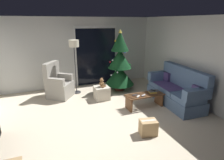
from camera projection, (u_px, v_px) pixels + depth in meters
ground_plane at (107, 124)px, 4.42m from camera, size 7.00×7.00×0.00m
wall_back at (78, 53)px, 6.75m from camera, size 5.72×0.12×2.50m
wall_right at (205, 63)px, 5.04m from camera, size 0.12×6.00×2.50m
patio_door_frame at (96, 56)px, 6.96m from camera, size 1.60×0.02×2.20m
patio_door_glass at (97, 57)px, 6.96m from camera, size 1.50×0.02×2.10m
couch at (176, 90)px, 5.43m from camera, size 0.90×1.99×1.08m
coffee_table at (144, 99)px, 5.21m from camera, size 1.10×0.40×0.39m
remote_silver at (144, 95)px, 5.07m from camera, size 0.16×0.11×0.02m
remote_graphite at (135, 95)px, 5.08m from camera, size 0.16×0.05×0.02m
remote_white at (138, 96)px, 5.00m from camera, size 0.15×0.13×0.02m
book_stack at (153, 92)px, 5.28m from camera, size 0.28×0.22×0.06m
cell_phone at (153, 90)px, 5.28m from camera, size 0.13×0.16×0.01m
christmas_tree at (120, 64)px, 6.35m from camera, size 1.02×1.02×2.10m
armchair at (59, 85)px, 5.90m from camera, size 0.96×0.96×1.13m
floor_lamp at (74, 49)px, 5.90m from camera, size 0.32×0.32×1.78m
ottoman at (102, 93)px, 5.78m from camera, size 0.44×0.44×0.41m
teddy_bear_chestnut at (102, 83)px, 5.67m from camera, size 0.21×0.21×0.29m
teddy_bear_honey_by_tree at (103, 91)px, 6.16m from camera, size 0.22×0.21×0.29m
cardboard_box_taped_mid_floor at (148, 127)px, 3.97m from camera, size 0.41×0.33×0.34m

